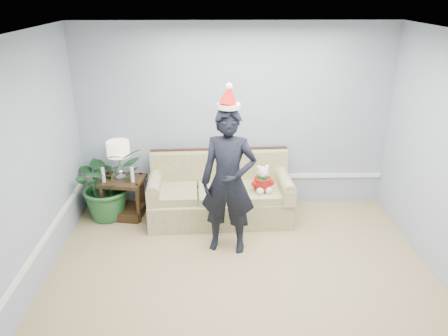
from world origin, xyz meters
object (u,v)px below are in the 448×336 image
man (228,182)px  houseplant (107,183)px  side_table (124,202)px  table_lamp (118,150)px  sofa (220,196)px  teddy_bear (263,182)px

man → houseplant: bearing=163.2°
side_table → table_lamp: (-0.01, 0.03, 0.78)m
houseplant → sofa: bearing=-1.7°
houseplant → teddy_bear: 2.20m
side_table → houseplant: 0.37m
sofa → teddy_bear: 0.69m
sofa → table_lamp: 1.56m
table_lamp → houseplant: bearing=-171.4°
table_lamp → teddy_bear: 2.05m
houseplant → side_table: bearing=0.9°
sofa → side_table: bearing=175.5°
table_lamp → sofa: bearing=-3.1°
sofa → man: (0.09, -0.83, 0.59)m
sofa → houseplant: bearing=175.9°
side_table → teddy_bear: size_ratio=1.73×
side_table → teddy_bear: 2.03m
teddy_bear → sofa: bearing=152.0°
houseplant → teddy_bear: bearing=-6.3°
man → teddy_bear: size_ratio=4.74×
houseplant → teddy_bear: houseplant is taller
sofa → teddy_bear: (0.59, -0.19, 0.30)m
teddy_bear → table_lamp: bearing=162.5°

